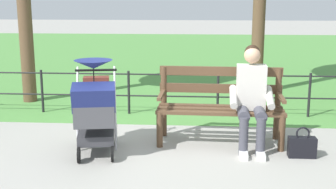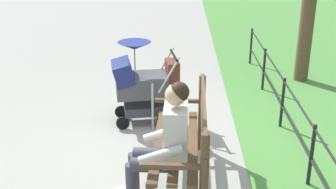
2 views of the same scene
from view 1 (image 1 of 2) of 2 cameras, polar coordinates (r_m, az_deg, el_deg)
The scene contains 7 objects.
ground_plane at distance 5.87m, azimuth -0.19°, elevation -6.10°, with size 60.00×60.00×0.00m, color #9E9B93.
grass_lawn at distance 14.48m, azimuth 2.38°, elevation 5.01°, with size 40.00×16.00×0.01m, color #518E42.
park_bench at distance 5.83m, azimuth 6.62°, elevation -0.95°, with size 1.62×0.65×0.96m.
person_on_bench at distance 5.61m, azimuth 10.53°, elevation -0.02°, with size 0.54×0.74×1.28m.
stroller at distance 5.37m, azimuth -9.21°, elevation -1.45°, with size 0.64×0.95×1.15m.
handbag at distance 5.56m, azimuth 16.61°, elevation -6.34°, with size 0.32×0.14×0.37m.
park_fence at distance 7.13m, azimuth 0.64°, elevation 0.70°, with size 7.13×0.04×0.70m.
Camera 1 is at (-0.41, 5.56, 1.86)m, focal length 48.12 mm.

